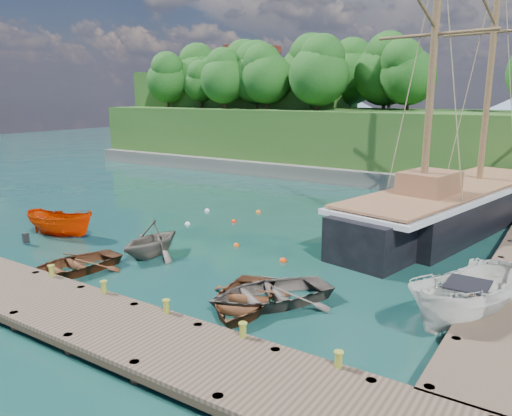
{
  "coord_description": "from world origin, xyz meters",
  "views": [
    {
      "loc": [
        12.6,
        -15.99,
        7.49
      ],
      "look_at": [
        -0.53,
        4.01,
        2.0
      ],
      "focal_mm": 35.0,
      "sensor_mm": 36.0,
      "label": 1
    }
  ],
  "objects_px": {
    "rowboat_0": "(72,272)",
    "rowboat_3": "(269,303)",
    "motorboat_orange": "(62,236)",
    "schooner": "(451,210)",
    "rowboat_2": "(243,308)",
    "rowboat_1": "(152,255)",
    "cabin_boat_white": "(464,325)"
  },
  "relations": [
    {
      "from": "rowboat_1",
      "to": "schooner",
      "type": "bearing_deg",
      "value": 49.08
    },
    {
      "from": "schooner",
      "to": "cabin_boat_white",
      "type": "bearing_deg",
      "value": -63.63
    },
    {
      "from": "rowboat_3",
      "to": "cabin_boat_white",
      "type": "bearing_deg",
      "value": 51.18
    },
    {
      "from": "rowboat_1",
      "to": "rowboat_3",
      "type": "xyz_separation_m",
      "value": [
        7.58,
        -1.6,
        0.0
      ]
    },
    {
      "from": "rowboat_0",
      "to": "rowboat_1",
      "type": "distance_m",
      "value": 3.74
    },
    {
      "from": "rowboat_1",
      "to": "schooner",
      "type": "relative_size",
      "value": 0.14
    },
    {
      "from": "rowboat_0",
      "to": "rowboat_3",
      "type": "xyz_separation_m",
      "value": [
        8.79,
        1.94,
        0.0
      ]
    },
    {
      "from": "rowboat_1",
      "to": "rowboat_2",
      "type": "height_order",
      "value": "rowboat_1"
    },
    {
      "from": "rowboat_1",
      "to": "schooner",
      "type": "distance_m",
      "value": 16.81
    },
    {
      "from": "cabin_boat_white",
      "to": "rowboat_1",
      "type": "bearing_deg",
      "value": -156.57
    },
    {
      "from": "motorboat_orange",
      "to": "rowboat_2",
      "type": "bearing_deg",
      "value": -112.38
    },
    {
      "from": "rowboat_2",
      "to": "motorboat_orange",
      "type": "xyz_separation_m",
      "value": [
        -13.47,
        2.25,
        0.0
      ]
    },
    {
      "from": "rowboat_0",
      "to": "cabin_boat_white",
      "type": "relative_size",
      "value": 0.8
    },
    {
      "from": "rowboat_2",
      "to": "cabin_boat_white",
      "type": "bearing_deg",
      "value": 3.43
    },
    {
      "from": "rowboat_0",
      "to": "cabin_boat_white",
      "type": "height_order",
      "value": "cabin_boat_white"
    },
    {
      "from": "motorboat_orange",
      "to": "schooner",
      "type": "height_order",
      "value": "schooner"
    },
    {
      "from": "rowboat_0",
      "to": "motorboat_orange",
      "type": "xyz_separation_m",
      "value": [
        -5.26,
        3.31,
        0.0
      ]
    },
    {
      "from": "rowboat_2",
      "to": "schooner",
      "type": "bearing_deg",
      "value": 56.98
    },
    {
      "from": "rowboat_0",
      "to": "cabin_boat_white",
      "type": "distance_m",
      "value": 15.66
    },
    {
      "from": "rowboat_0",
      "to": "cabin_boat_white",
      "type": "bearing_deg",
      "value": 24.59
    },
    {
      "from": "rowboat_3",
      "to": "schooner",
      "type": "xyz_separation_m",
      "value": [
        3.11,
        14.54,
        1.04
      ]
    },
    {
      "from": "rowboat_0",
      "to": "rowboat_3",
      "type": "height_order",
      "value": "rowboat_3"
    },
    {
      "from": "rowboat_3",
      "to": "motorboat_orange",
      "type": "relative_size",
      "value": 1.14
    },
    {
      "from": "rowboat_1",
      "to": "cabin_boat_white",
      "type": "distance_m",
      "value": 13.93
    },
    {
      "from": "rowboat_3",
      "to": "cabin_boat_white",
      "type": "distance_m",
      "value": 6.67
    },
    {
      "from": "schooner",
      "to": "rowboat_1",
      "type": "bearing_deg",
      "value": -117.73
    },
    {
      "from": "rowboat_0",
      "to": "rowboat_1",
      "type": "height_order",
      "value": "rowboat_1"
    },
    {
      "from": "cabin_boat_white",
      "to": "schooner",
      "type": "height_order",
      "value": "schooner"
    },
    {
      "from": "rowboat_3",
      "to": "rowboat_2",
      "type": "bearing_deg",
      "value": -89.83
    },
    {
      "from": "rowboat_2",
      "to": "motorboat_orange",
      "type": "height_order",
      "value": "motorboat_orange"
    },
    {
      "from": "rowboat_0",
      "to": "rowboat_3",
      "type": "distance_m",
      "value": 9.0
    },
    {
      "from": "rowboat_0",
      "to": "rowboat_2",
      "type": "distance_m",
      "value": 8.28
    }
  ]
}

